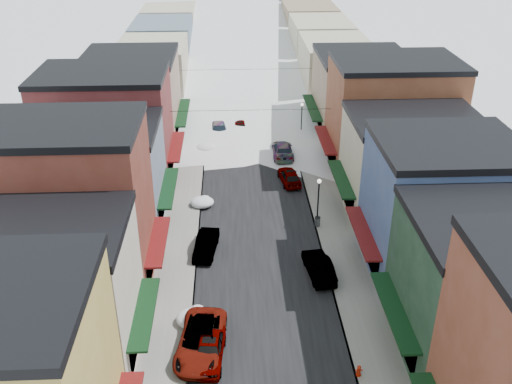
{
  "coord_description": "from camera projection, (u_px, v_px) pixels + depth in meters",
  "views": [
    {
      "loc": [
        -2.14,
        -14.92,
        25.78
      ],
      "look_at": [
        0.0,
        29.6,
        2.28
      ],
      "focal_mm": 40.0,
      "sensor_mm": 36.0,
      "label": 1
    }
  ],
  "objects": [
    {
      "name": "curb_left",
      "position": [
        209.0,
        104.0,
        78.06
      ],
      "size": [
        0.1,
        160.0,
        0.15
      ],
      "primitive_type": "cube",
      "color": "slate",
      "rests_on": "ground"
    },
    {
      "name": "car_dark_hatch",
      "position": [
        206.0,
        245.0,
        45.71
      ],
      "size": [
        2.13,
        4.57,
        1.45
      ],
      "primitive_type": "imported",
      "rotation": [
        0.0,
        0.0,
        -0.14
      ],
      "color": "black",
      "rests_on": "ground"
    },
    {
      "name": "curb_right",
      "position": [
        282.0,
        103.0,
        78.49
      ],
      "size": [
        0.1,
        160.0,
        0.15
      ],
      "primitive_type": "cube",
      "color": "slate",
      "rests_on": "ground"
    },
    {
      "name": "bldg_r_cream",
      "position": [
        411.0,
        164.0,
        50.28
      ],
      "size": [
        12.3,
        9.2,
        9.0
      ],
      "color": "beige",
      "rests_on": "ground"
    },
    {
      "name": "road",
      "position": [
        245.0,
        104.0,
        78.31
      ],
      "size": [
        10.0,
        160.0,
        0.01
      ],
      "primitive_type": "cube",
      "color": "black",
      "rests_on": "ground"
    },
    {
      "name": "sidewalk_right",
      "position": [
        293.0,
        102.0,
        78.55
      ],
      "size": [
        3.2,
        160.0,
        0.15
      ],
      "primitive_type": "cube",
      "color": "gray",
      "rests_on": "ground"
    },
    {
      "name": "car_gray_suv",
      "position": [
        289.0,
        176.0,
        56.69
      ],
      "size": [
        2.3,
        4.55,
        1.49
      ],
      "primitive_type": "imported",
      "rotation": [
        0.0,
        0.0,
        3.27
      ],
      "color": "gray",
      "rests_on": "ground"
    },
    {
      "name": "car_white_suv",
      "position": [
        201.0,
        341.0,
        35.77
      ],
      "size": [
        3.47,
        6.26,
        1.66
      ],
      "primitive_type": "imported",
      "rotation": [
        0.0,
        0.0,
        -0.12
      ],
      "color": "#BDBDBF",
      "rests_on": "ground"
    },
    {
      "name": "trash_can",
      "position": [
        317.0,
        221.0,
        49.22
      ],
      "size": [
        0.5,
        0.5,
        0.84
      ],
      "color": "#525557",
      "rests_on": "sidewalk_right"
    },
    {
      "name": "car_silver_wagon",
      "position": [
        219.0,
        131.0,
        67.36
      ],
      "size": [
        2.67,
        5.62,
        1.58
      ],
      "primitive_type": "imported",
      "rotation": [
        0.0,
        0.0,
        0.08
      ],
      "color": "#ABAEB3",
      "rests_on": "ground"
    },
    {
      "name": "car_silver_sedan",
      "position": [
        209.0,
        349.0,
        35.18
      ],
      "size": [
        2.25,
        4.68,
        1.54
      ],
      "primitive_type": "imported",
      "rotation": [
        0.0,
        0.0,
        -0.1
      ],
      "color": "#A9ABB1",
      "rests_on": "ground"
    },
    {
      "name": "snow_pile_far",
      "position": [
        206.0,
        148.0,
        63.65
      ],
      "size": [
        2.35,
        2.64,
        0.99
      ],
      "color": "white",
      "rests_on": "ground"
    },
    {
      "name": "bldg_l_brick_far",
      "position": [
        107.0,
        126.0,
        55.7
      ],
      "size": [
        13.3,
        9.2,
        11.0
      ],
      "color": "maroon",
      "rests_on": "ground"
    },
    {
      "name": "distant_blocks",
      "position": [
        241.0,
        37.0,
        96.76
      ],
      "size": [
        34.0,
        55.0,
        8.0
      ],
      "color": "gray",
      "rests_on": "ground"
    },
    {
      "name": "fire_hydrant",
      "position": [
        359.0,
        371.0,
        33.97
      ],
      "size": [
        0.43,
        0.33,
        0.74
      ],
      "color": "#B11F09",
      "rests_on": "sidewalk_right"
    },
    {
      "name": "car_lane_silver",
      "position": [
        240.0,
        128.0,
        68.21
      ],
      "size": [
        1.92,
        4.58,
        1.55
      ],
      "primitive_type": "imported",
      "rotation": [
        0.0,
        0.0,
        0.02
      ],
      "color": "#ACAEB4",
      "rests_on": "ground"
    },
    {
      "name": "bldg_l_grayblue",
      "position": [
        101.0,
        176.0,
        48.26
      ],
      "size": [
        11.3,
        9.2,
        9.0
      ],
      "color": "gray",
      "rests_on": "ground"
    },
    {
      "name": "bldg_r_green",
      "position": [
        489.0,
        287.0,
        34.24
      ],
      "size": [
        11.3,
        9.2,
        9.5
      ],
      "color": "#1B3A26",
      "rests_on": "ground"
    },
    {
      "name": "bldg_r_brick_far",
      "position": [
        391.0,
        115.0,
        57.67
      ],
      "size": [
        13.3,
        9.2,
        11.5
      ],
      "color": "brown",
      "rests_on": "ground"
    },
    {
      "name": "bldg_l_brick_near",
      "position": [
        67.0,
        207.0,
        39.91
      ],
      "size": [
        12.3,
        8.2,
        12.5
      ],
      "color": "maroon",
      "rests_on": "ground"
    },
    {
      "name": "bldg_r_blue",
      "position": [
        440.0,
        207.0,
        41.96
      ],
      "size": [
        11.3,
        9.2,
        10.5
      ],
      "color": "#3A5185",
      "rests_on": "ground"
    },
    {
      "name": "streetlamp_near",
      "position": [
        318.0,
        196.0,
        48.33
      ],
      "size": [
        0.36,
        0.36,
        4.38
      ],
      "color": "black",
      "rests_on": "sidewalk_right"
    },
    {
      "name": "car_lane_white",
      "position": [
        260.0,
        94.0,
        79.81
      ],
      "size": [
        3.21,
        5.7,
        1.51
      ],
      "primitive_type": "imported",
      "rotation": [
        0.0,
        0.0,
        3.28
      ],
      "color": "white",
      "rests_on": "ground"
    },
    {
      "name": "bldg_l_tan",
      "position": [
        133.0,
        98.0,
        64.81
      ],
      "size": [
        11.3,
        11.2,
        10.0
      ],
      "color": "#A2826A",
      "rests_on": "ground"
    },
    {
      "name": "sidewalk_left",
      "position": [
        197.0,
        104.0,
        77.99
      ],
      "size": [
        3.2,
        160.0,
        0.15
      ],
      "primitive_type": "cube",
      "color": "gray",
      "rests_on": "ground"
    },
    {
      "name": "bldg_r_tan",
      "position": [
        360.0,
        94.0,
        66.93
      ],
      "size": [
        11.3,
        11.2,
        9.5
      ],
      "color": "#90795E",
      "rests_on": "ground"
    },
    {
      "name": "snow_pile_near",
      "position": [
        194.0,
        318.0,
        38.25
      ],
      "size": [
        2.35,
        2.64,
        0.99
      ],
      "color": "white",
      "rests_on": "ground"
    },
    {
      "name": "car_black_sedan",
      "position": [
        282.0,
        150.0,
        62.32
      ],
      "size": [
        2.23,
        5.43,
        1.57
      ],
      "primitive_type": "imported",
      "rotation": [
        0.0,
        0.0,
        3.15
      ],
      "color": "black",
      "rests_on": "ground"
    },
    {
      "name": "streetlamp_far",
      "position": [
        302.0,
        116.0,
        65.89
      ],
      "size": [
        0.35,
        0.35,
        4.25
      ],
      "color": "black",
      "rests_on": "sidewalk_right"
    },
    {
      "name": "car_green_sedan",
      "position": [
        319.0,
        266.0,
        42.97
      ],
      "size": [
        2.19,
        4.82,
        1.53
      ],
      "primitive_type": "imported",
      "rotation": [
        0.0,
        0.0,
        3.26
      ],
      "color": "black",
      "rests_on": "ground"
    },
    {
      "name": "overhead_cables",
      "position": [
        248.0,
        88.0,
        64.37
      ],
      "size": [
        16.4,
        15.04,
        0.04
      ],
      "color": "black",
      "rests_on": "ground"
    },
    {
      "name": "bldg_l_cream",
      "position": [
        47.0,
        295.0,
        33.56
      ],
      "size": [
        11.3,
        8.2,
        9.5
      ],
      "color": "beige",
      "rests_on": "ground"
    },
    {
      "name": "snow_pile_mid",
      "position": [
        202.0,
        202.0,
        52.6
      ],
      "size": [
        2.18,
        2.54,
        0.92
      ],
      "color": "white",
      "rests_on": "ground"
    }
  ]
}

